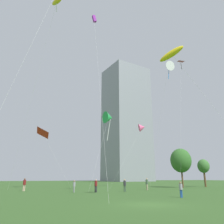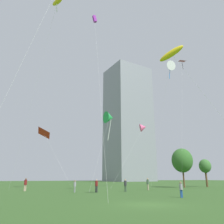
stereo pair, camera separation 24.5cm
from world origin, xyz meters
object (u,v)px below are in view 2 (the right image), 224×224
(person_standing_4, at_px, (75,185))
(kite_flying_6, at_px, (171,54))
(kite_flying_7, at_px, (169,66))
(kite_flying_0, at_px, (95,20))
(person_standing_5, at_px, (25,184))
(person_standing_2, at_px, (181,188))
(kite_flying_3, at_px, (44,133))
(park_tree_0, at_px, (205,166))
(distant_highrise_0, at_px, (128,122))
(person_standing_0, at_px, (148,183))
(person_standing_3, at_px, (125,184))
(kite_flying_4, at_px, (182,62))
(park_tree_2, at_px, (182,160))
(kite_flying_5, at_px, (109,118))
(kite_flying_8, at_px, (57,2))
(kite_flying_2, at_px, (143,127))
(person_standing_1, at_px, (96,185))

(person_standing_4, relative_size, kite_flying_6, 0.10)
(kite_flying_7, bearing_deg, kite_flying_0, -163.99)
(person_standing_5, bearing_deg, person_standing_2, 111.49)
(person_standing_4, xyz_separation_m, kite_flying_3, (-3.02, 16.50, 10.09))
(park_tree_0, bearing_deg, distant_highrise_0, 75.55)
(person_standing_4, bearing_deg, person_standing_2, 32.94)
(person_standing_0, distance_m, kite_flying_7, 24.29)
(person_standing_2, height_order, person_standing_3, person_standing_3)
(kite_flying_4, height_order, park_tree_2, kite_flying_4)
(kite_flying_5, relative_size, kite_flying_8, 0.43)
(person_standing_3, relative_size, kite_flying_3, 0.15)
(distant_highrise_0, bearing_deg, park_tree_0, -112.31)
(kite_flying_6, xyz_separation_m, park_tree_0, (24.64, 21.64, -10.81))
(kite_flying_2, bearing_deg, kite_flying_7, -85.90)
(kite_flying_4, bearing_deg, kite_flying_6, -134.05)
(person_standing_1, relative_size, person_standing_4, 1.07)
(person_standing_1, height_order, kite_flying_5, kite_flying_5)
(kite_flying_0, xyz_separation_m, kite_flying_8, (-5.92, 1.10, 2.27))
(person_standing_5, relative_size, distant_highrise_0, 0.03)
(park_tree_0, xyz_separation_m, distant_highrise_0, (19.35, 75.13, 29.07))
(kite_flying_4, height_order, park_tree_0, kite_flying_4)
(kite_flying_0, height_order, distant_highrise_0, distant_highrise_0)
(person_standing_2, distance_m, kite_flying_4, 42.81)
(kite_flying_5, bearing_deg, person_standing_4, -162.20)
(person_standing_5, distance_m, kite_flying_4, 46.60)
(person_standing_5, xyz_separation_m, kite_flying_7, (25.71, -3.67, 23.23))
(kite_flying_0, xyz_separation_m, kite_flying_6, (5.48, -11.22, -11.11))
(kite_flying_4, relative_size, kite_flying_8, 1.07)
(kite_flying_6, height_order, park_tree_2, kite_flying_6)
(park_tree_0, bearing_deg, kite_flying_8, -165.50)
(person_standing_1, relative_size, person_standing_3, 0.98)
(distant_highrise_0, bearing_deg, person_standing_3, -125.35)
(kite_flying_5, bearing_deg, kite_flying_0, -133.19)
(person_standing_1, height_order, kite_flying_8, kite_flying_8)
(kite_flying_6, bearing_deg, kite_flying_3, 107.68)
(person_standing_2, height_order, kite_flying_4, kite_flying_4)
(kite_flying_2, bearing_deg, park_tree_2, -51.01)
(person_standing_0, relative_size, kite_flying_7, 0.07)
(person_standing_5, distance_m, kite_flying_6, 27.79)
(person_standing_0, distance_m, kite_flying_2, 17.75)
(person_standing_3, bearing_deg, kite_flying_7, 49.98)
(person_standing_2, height_order, distant_highrise_0, distant_highrise_0)
(distant_highrise_0, bearing_deg, kite_flying_5, -126.95)
(park_tree_0, bearing_deg, kite_flying_4, 137.50)
(person_standing_2, height_order, park_tree_0, park_tree_0)
(person_standing_5, distance_m, kite_flying_2, 28.56)
(person_standing_1, xyz_separation_m, kite_flying_6, (4.00, -13.09, 14.21))
(kite_flying_3, relative_size, kite_flying_5, 0.92)
(person_standing_2, xyz_separation_m, kite_flying_5, (-2.06, 14.39, 10.81))
(person_standing_2, distance_m, person_standing_3, 11.22)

